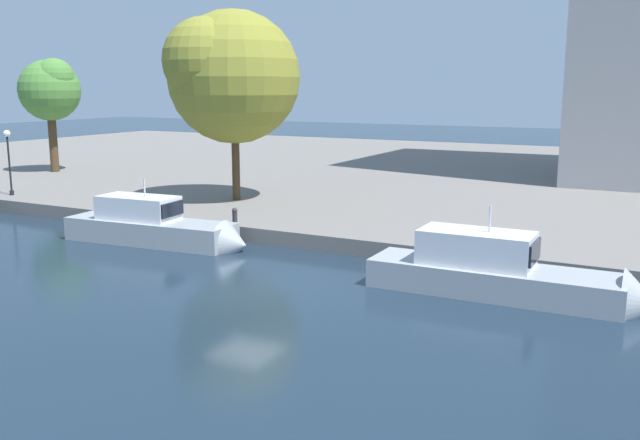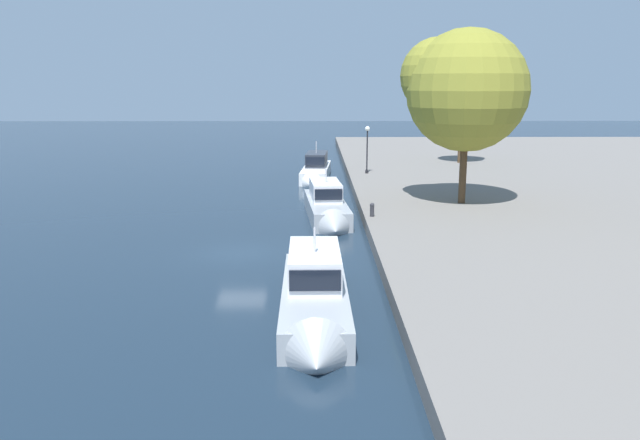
% 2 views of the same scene
% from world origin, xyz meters
% --- Properties ---
extents(ground_plane, '(220.00, 220.00, 0.00)m').
position_xyz_m(ground_plane, '(0.00, 0.00, 0.00)').
color(ground_plane, '#192838').
extents(motor_yacht_0, '(10.52, 2.94, 4.14)m').
position_xyz_m(motor_yacht_0, '(-25.03, 3.90, 0.60)').
color(motor_yacht_0, white).
rests_on(motor_yacht_0, ground_plane).
extents(motor_yacht_1, '(9.90, 3.04, 3.90)m').
position_xyz_m(motor_yacht_1, '(-8.14, 4.61, 0.61)').
color(motor_yacht_1, '#9EA3A8').
rests_on(motor_yacht_1, ground_plane).
extents(motor_yacht_2, '(10.21, 2.55, 4.08)m').
position_xyz_m(motor_yacht_2, '(8.99, 3.83, 0.70)').
color(motor_yacht_2, '#9EA3A8').
rests_on(motor_yacht_2, ground_plane).
extents(mooring_bollard_0, '(0.28, 0.28, 0.83)m').
position_xyz_m(mooring_bollard_0, '(-5.44, 7.25, 1.20)').
color(mooring_bollard_0, '#2D2D33').
rests_on(mooring_bollard_0, dock_promenade).
extents(lamp_post, '(0.43, 0.43, 4.12)m').
position_xyz_m(lamp_post, '(-23.40, 8.39, 3.44)').
color(lamp_post, black).
rests_on(lamp_post, dock_promenade).
extents(tree_1, '(4.80, 4.99, 8.97)m').
position_xyz_m(tree_1, '(-30.67, 18.55, 7.40)').
color(tree_1, '#4C3823').
rests_on(tree_1, dock_promenade).
extents(tree_2, '(7.85, 8.16, 11.27)m').
position_xyz_m(tree_2, '(-9.91, 13.38, 8.16)').
color(tree_2, '#4C3823').
rests_on(tree_2, dock_promenade).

